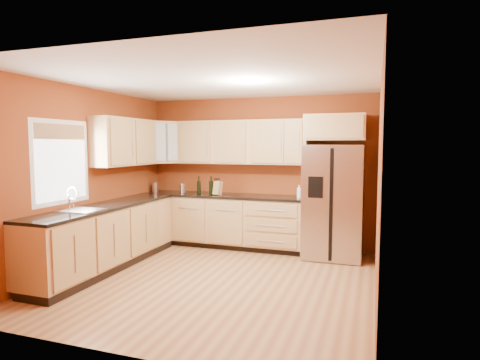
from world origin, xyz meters
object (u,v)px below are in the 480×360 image
Objects in this scene: wine_bottle_a at (199,185)px; knife_block at (218,188)px; soap_dispenser at (299,192)px; canister_left at (183,188)px; refrigerator at (333,202)px.

wine_bottle_a is 1.29× the size of knife_block.
knife_block is 1.41m from soap_dispenser.
knife_block reaches higher than soap_dispenser.
refrigerator is at bearing -1.02° from canister_left.
refrigerator reaches higher than canister_left.
canister_left is 0.34m from wine_bottle_a.
knife_block is at bearing -178.66° from soap_dispenser.
soap_dispenser is (-0.55, 0.03, 0.13)m from refrigerator.
refrigerator is 1.96m from knife_block.
canister_left is 0.70m from knife_block.
refrigerator reaches higher than wine_bottle_a.
wine_bottle_a reaches higher than soap_dispenser.
soap_dispenser is at bearing 18.02° from knife_block.
wine_bottle_a reaches higher than knife_block.
refrigerator is 10.40× the size of canister_left.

